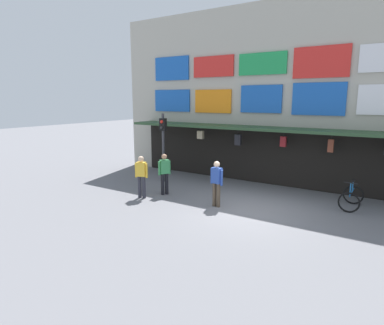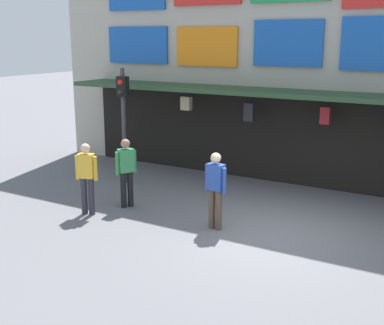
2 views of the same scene
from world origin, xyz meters
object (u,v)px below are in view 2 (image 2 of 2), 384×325
object	(u,v)px
traffic_light_near	(123,107)
pedestrian_in_purple	(87,175)
pedestrian_in_white	(215,187)
pedestrian_in_green	(126,169)

from	to	relation	value
traffic_light_near	pedestrian_in_purple	size ratio (longest dim) A/B	1.90
pedestrian_in_white	pedestrian_in_green	world-z (taller)	same
pedestrian_in_purple	traffic_light_near	bearing A→B (deg)	109.19
traffic_light_near	pedestrian_in_white	world-z (taller)	traffic_light_near
pedestrian_in_green	pedestrian_in_purple	bearing A→B (deg)	-118.01
pedestrian_in_purple	pedestrian_in_green	world-z (taller)	same
pedestrian_in_white	traffic_light_near	bearing A→B (deg)	153.77
traffic_light_near	pedestrian_in_green	size ratio (longest dim) A/B	1.90
traffic_light_near	pedestrian_in_white	distance (m)	4.49
pedestrian_in_purple	pedestrian_in_green	distance (m)	0.99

